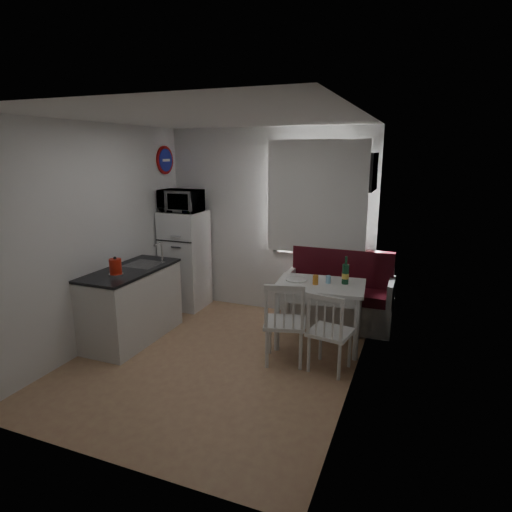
{
  "coord_description": "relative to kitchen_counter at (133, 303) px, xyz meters",
  "views": [
    {
      "loc": [
        2.03,
        -3.9,
        2.28
      ],
      "look_at": [
        0.3,
        0.5,
        1.11
      ],
      "focal_mm": 30.0,
      "sensor_mm": 36.0,
      "label": 1
    }
  ],
  "objects": [
    {
      "name": "drinking_glass_blue",
      "position": [
        2.26,
        0.73,
        0.36
      ],
      "size": [
        0.06,
        0.06,
        0.09
      ],
      "primitive_type": "cylinder",
      "color": "#91D0F7",
      "rests_on": "dining_table"
    },
    {
      "name": "wall_right",
      "position": [
        2.7,
        -0.16,
        0.84
      ],
      "size": [
        0.02,
        3.5,
        2.6
      ],
      "primitive_type": "cube",
      "color": "white",
      "rests_on": "floor"
    },
    {
      "name": "fridge",
      "position": [
        0.02,
        1.24,
        0.26
      ],
      "size": [
        0.57,
        0.57,
        1.43
      ],
      "primitive_type": "cube",
      "color": "white",
      "rests_on": "floor"
    },
    {
      "name": "picture_frame",
      "position": [
        2.67,
        0.94,
        1.59
      ],
      "size": [
        0.04,
        0.52,
        0.42
      ],
      "primitive_type": "cube",
      "color": "black",
      "rests_on": "wall_right"
    },
    {
      "name": "chair_right",
      "position": [
        2.43,
        0.01,
        0.09
      ],
      "size": [
        0.47,
        0.46,
        0.47
      ],
      "rotation": [
        0.0,
        0.0,
        -0.16
      ],
      "color": "silver",
      "rests_on": "floor"
    },
    {
      "name": "wall_back",
      "position": [
        1.2,
        1.59,
        0.84
      ],
      "size": [
        3.0,
        0.02,
        2.6
      ],
      "primitive_type": "cube",
      "color": "white",
      "rests_on": "floor"
    },
    {
      "name": "floor",
      "position": [
        1.2,
        -0.16,
        -0.46
      ],
      "size": [
        3.0,
        3.5,
        0.02
      ],
      "primitive_type": "cube",
      "color": "tan",
      "rests_on": "ground"
    },
    {
      "name": "drinking_glass_orange",
      "position": [
        2.13,
        0.63,
        0.36
      ],
      "size": [
        0.07,
        0.07,
        0.11
      ],
      "primitive_type": "cylinder",
      "color": "orange",
      "rests_on": "dining_table"
    },
    {
      "name": "chair_left",
      "position": [
        1.93,
        0.01,
        0.13
      ],
      "size": [
        0.53,
        0.52,
        0.51
      ],
      "rotation": [
        0.0,
        0.0,
        0.25
      ],
      "color": "silver",
      "rests_on": "floor"
    },
    {
      "name": "ceiling",
      "position": [
        1.2,
        -0.16,
        2.14
      ],
      "size": [
        3.0,
        3.5,
        0.02
      ],
      "primitive_type": "cube",
      "color": "white",
      "rests_on": "wall_back"
    },
    {
      "name": "wine_bottle",
      "position": [
        2.45,
        0.78,
        0.47
      ],
      "size": [
        0.08,
        0.08,
        0.33
      ],
      "primitive_type": null,
      "color": "#164629",
      "rests_on": "dining_table"
    },
    {
      "name": "wall_sign",
      "position": [
        -0.27,
        1.29,
        1.69
      ],
      "size": [
        0.03,
        0.4,
        0.4
      ],
      "primitive_type": "cylinder",
      "rotation": [
        0.0,
        1.57,
        0.0
      ],
      "color": "#1C27A9",
      "rests_on": "wall_left"
    },
    {
      "name": "wall_front",
      "position": [
        1.2,
        -1.91,
        0.84
      ],
      "size": [
        3.0,
        0.02,
        2.6
      ],
      "primitive_type": "cube",
      "color": "white",
      "rests_on": "floor"
    },
    {
      "name": "kitchen_counter",
      "position": [
        0.0,
        0.0,
        0.0
      ],
      "size": [
        0.62,
        1.32,
        1.16
      ],
      "color": "silver",
      "rests_on": "floor"
    },
    {
      "name": "dining_table",
      "position": [
        2.18,
        0.68,
        0.22
      ],
      "size": [
        1.08,
        0.81,
        0.77
      ],
      "rotation": [
        0.0,
        0.0,
        0.1
      ],
      "color": "silver",
      "rests_on": "floor"
    },
    {
      "name": "microwave",
      "position": [
        0.02,
        1.19,
        1.14
      ],
      "size": [
        0.57,
        0.38,
        0.31
      ],
      "primitive_type": "imported",
      "color": "white",
      "rests_on": "fridge"
    },
    {
      "name": "curtain",
      "position": [
        1.9,
        1.49,
        1.22
      ],
      "size": [
        1.35,
        0.02,
        1.5
      ],
      "primitive_type": "cube",
      "color": "white",
      "rests_on": "wall_back"
    },
    {
      "name": "kettle",
      "position": [
        0.05,
        -0.31,
        0.55
      ],
      "size": [
        0.16,
        0.16,
        0.22
      ],
      "primitive_type": "cylinder",
      "color": "red",
      "rests_on": "kitchen_counter"
    },
    {
      "name": "plate",
      "position": [
        1.88,
        0.7,
        0.32
      ],
      "size": [
        0.26,
        0.26,
        0.02
      ],
      "primitive_type": "cylinder",
      "color": "white",
      "rests_on": "dining_table"
    },
    {
      "name": "window",
      "position": [
        1.9,
        1.56,
        1.17
      ],
      "size": [
        1.22,
        0.06,
        1.47
      ],
      "primitive_type": "cube",
      "color": "silver",
      "rests_on": "wall_back"
    },
    {
      "name": "wall_left",
      "position": [
        -0.3,
        -0.16,
        0.84
      ],
      "size": [
        0.02,
        3.5,
        2.6
      ],
      "primitive_type": "cube",
      "color": "white",
      "rests_on": "floor"
    },
    {
      "name": "bench",
      "position": [
        2.28,
        1.36,
        -0.12
      ],
      "size": [
        1.41,
        0.54,
        1.01
      ],
      "color": "silver",
      "rests_on": "floor"
    }
  ]
}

